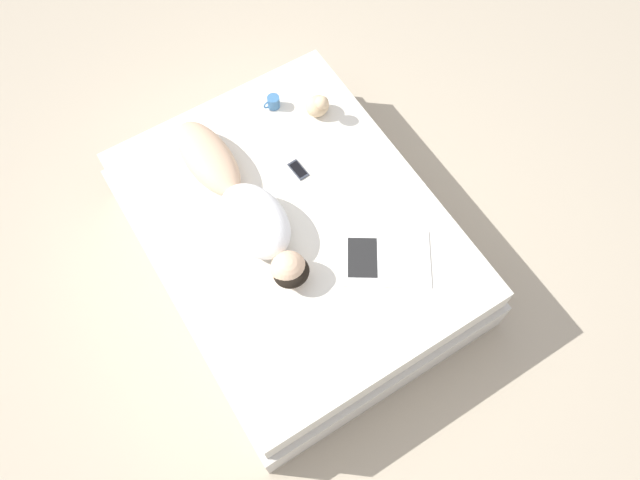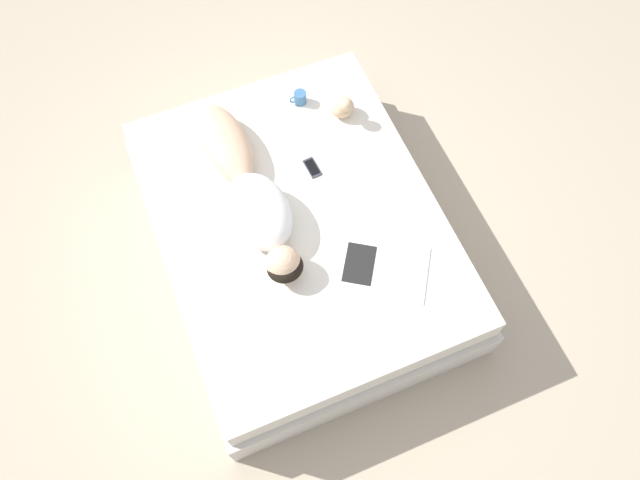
{
  "view_description": "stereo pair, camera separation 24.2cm",
  "coord_description": "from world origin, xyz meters",
  "px_view_note": "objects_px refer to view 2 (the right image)",
  "views": [
    {
      "loc": [
        0.72,
        1.42,
        3.49
      ],
      "look_at": [
        -0.04,
        0.2,
        0.53
      ],
      "focal_mm": 35.0,
      "sensor_mm": 36.0,
      "label": 1
    },
    {
      "loc": [
        0.5,
        1.53,
        3.49
      ],
      "look_at": [
        -0.04,
        0.2,
        0.53
      ],
      "focal_mm": 35.0,
      "sensor_mm": 36.0,
      "label": 2
    }
  ],
  "objects_px": {
    "coffee_mug": "(300,97)",
    "cell_phone": "(312,168)",
    "open_magazine": "(381,268)",
    "person": "(250,194)"
  },
  "relations": [
    {
      "from": "coffee_mug",
      "to": "cell_phone",
      "type": "distance_m",
      "value": 0.48
    },
    {
      "from": "open_magazine",
      "to": "coffee_mug",
      "type": "xyz_separation_m",
      "value": [
        -0.01,
        -1.18,
        0.04
      ]
    },
    {
      "from": "cell_phone",
      "to": "coffee_mug",
      "type": "bearing_deg",
      "value": -107.16
    },
    {
      "from": "person",
      "to": "cell_phone",
      "type": "bearing_deg",
      "value": -170.64
    },
    {
      "from": "person",
      "to": "coffee_mug",
      "type": "distance_m",
      "value": 0.74
    },
    {
      "from": "open_magazine",
      "to": "coffee_mug",
      "type": "relative_size",
      "value": 5.52
    },
    {
      "from": "person",
      "to": "cell_phone",
      "type": "xyz_separation_m",
      "value": [
        -0.39,
        -0.08,
        -0.09
      ]
    },
    {
      "from": "open_magazine",
      "to": "person",
      "type": "bearing_deg",
      "value": -18.78
    },
    {
      "from": "person",
      "to": "open_magazine",
      "type": "height_order",
      "value": "person"
    },
    {
      "from": "person",
      "to": "open_magazine",
      "type": "xyz_separation_m",
      "value": [
        -0.49,
        0.63,
        -0.09
      ]
    }
  ]
}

